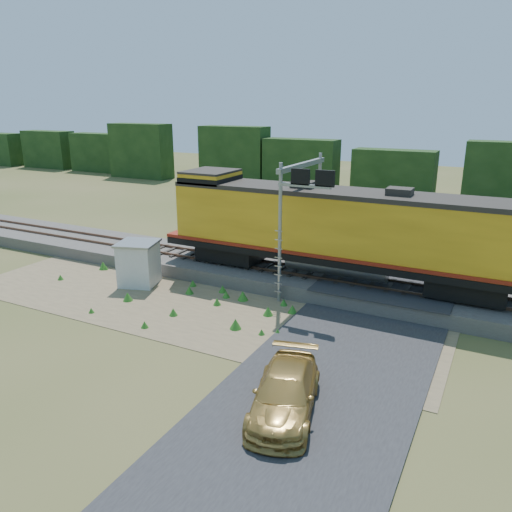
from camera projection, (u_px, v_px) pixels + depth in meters
The scene contains 11 objects.
ground at pixel (215, 316), 24.64m from camera, with size 140.00×140.00×0.00m, color #475123.
ballast at pixel (268, 273), 29.63m from camera, with size 70.00×5.00×0.80m, color slate.
rails at pixel (268, 266), 29.49m from camera, with size 70.00×1.54×0.16m.
dirt_shoulder at pixel (187, 305), 25.94m from camera, with size 26.00×8.00×0.03m, color #8C7754.
road at pixel (358, 338), 22.19m from camera, with size 7.00×66.00×0.86m.
tree_line_north at pixel (392, 168), 56.06m from camera, with size 130.00×3.00×6.50m.
weed_clumps at pixel (159, 303), 26.26m from camera, with size 15.00×6.20×0.56m, color #2E7320, non-canonical shape.
locomotive at pixel (333, 229), 27.00m from camera, with size 20.59×3.14×5.31m.
shed at pixel (139, 263), 28.61m from camera, with size 2.68×2.68×2.54m.
signal_gantry at pixel (303, 194), 26.52m from camera, with size 2.90×6.20×7.30m.
car at pixel (285, 393), 16.79m from camera, with size 2.04×5.01×1.45m, color #B48E42.
Camera 1 is at (12.18, -19.25, 10.07)m, focal length 35.00 mm.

